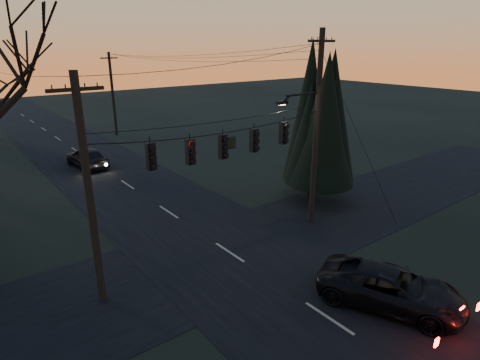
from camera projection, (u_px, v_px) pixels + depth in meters
main_road at (140, 193)px, 26.26m from camera, size 8.00×120.00×0.02m
cross_road at (230, 252)px, 18.77m from camera, size 60.00×7.00×0.02m
utility_pole_right at (311, 222)px, 21.95m from camera, size 5.00×0.30×10.00m
utility_pole_left at (103, 300)px, 15.30m from camera, size 1.80×0.30×8.50m
utility_pole_far_r at (117, 135)px, 42.94m from camera, size 1.80×0.30×8.50m
span_signal_assembly at (224, 145)px, 16.94m from camera, size 11.50×0.44×1.61m
evergreen_right at (314, 120)px, 23.91m from camera, size 4.04×4.04×8.76m
suv_near at (390, 288)px, 14.79m from camera, size 4.33×5.76×1.45m
sedan_oncoming_a at (87, 157)px, 31.48m from camera, size 2.33×4.87×1.61m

